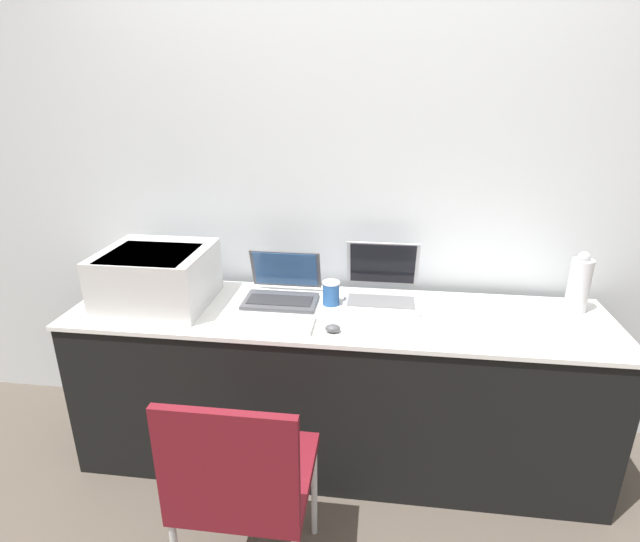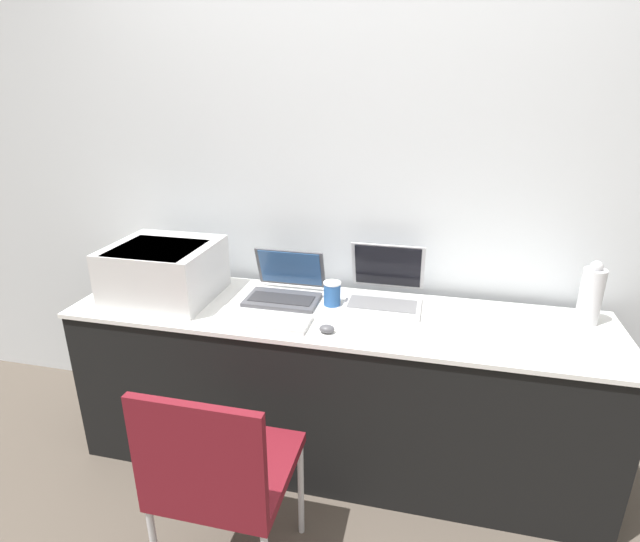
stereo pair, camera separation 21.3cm
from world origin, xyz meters
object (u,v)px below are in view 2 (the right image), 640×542
(external_keyboard, at_px, (262,320))
(mouse, at_px, (327,329))
(laptop_left, at_px, (285,288))
(coffee_cup, at_px, (332,293))
(chair, at_px, (220,470))
(printer, at_px, (164,269))
(metal_pitcher, at_px, (591,295))
(laptop_right, at_px, (384,290))

(external_keyboard, bearing_deg, mouse, -5.69)
(laptop_left, xyz_separation_m, mouse, (0.27, -0.30, -0.03))
(coffee_cup, bearing_deg, mouse, -82.36)
(laptop_left, bearing_deg, chair, -87.62)
(printer, distance_m, chair, 1.02)
(mouse, bearing_deg, coffee_cup, 97.64)
(coffee_cup, bearing_deg, printer, -173.38)
(printer, xyz_separation_m, laptop_left, (0.55, 0.12, -0.09))
(laptop_left, relative_size, coffee_cup, 3.02)
(printer, relative_size, laptop_left, 1.38)
(coffee_cup, height_order, metal_pitcher, metal_pitcher)
(printer, bearing_deg, mouse, -12.45)
(mouse, bearing_deg, metal_pitcher, 18.15)
(external_keyboard, xyz_separation_m, metal_pitcher, (1.33, 0.31, 0.12))
(external_keyboard, relative_size, coffee_cup, 3.70)
(coffee_cup, xyz_separation_m, metal_pitcher, (1.08, 0.07, 0.07))
(external_keyboard, bearing_deg, coffee_cup, 43.98)
(printer, relative_size, metal_pitcher, 1.67)
(external_keyboard, distance_m, metal_pitcher, 1.37)
(external_keyboard, xyz_separation_m, mouse, (0.29, -0.03, 0.01))
(external_keyboard, distance_m, coffee_cup, 0.35)
(mouse, distance_m, metal_pitcher, 1.10)
(laptop_left, relative_size, chair, 0.38)
(external_keyboard, height_order, coffee_cup, coffee_cup)
(laptop_left, relative_size, metal_pitcher, 1.21)
(laptop_right, xyz_separation_m, mouse, (-0.19, -0.36, -0.04))
(printer, distance_m, laptop_right, 1.03)
(printer, relative_size, chair, 0.53)
(laptop_right, distance_m, external_keyboard, 0.58)
(printer, xyz_separation_m, external_keyboard, (0.53, -0.15, -0.13))
(coffee_cup, relative_size, mouse, 1.74)
(laptop_right, height_order, mouse, laptop_right)
(laptop_right, distance_m, coffee_cup, 0.24)
(laptop_left, height_order, external_keyboard, laptop_left)
(printer, bearing_deg, external_keyboard, -15.99)
(laptop_left, height_order, chair, laptop_left)
(laptop_left, xyz_separation_m, coffee_cup, (0.23, -0.03, 0.01))
(laptop_left, xyz_separation_m, external_keyboard, (-0.02, -0.27, -0.04))
(coffee_cup, distance_m, mouse, 0.28)
(mouse, height_order, metal_pitcher, metal_pitcher)
(chair, bearing_deg, external_keyboard, 95.32)
(printer, bearing_deg, coffee_cup, 6.62)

